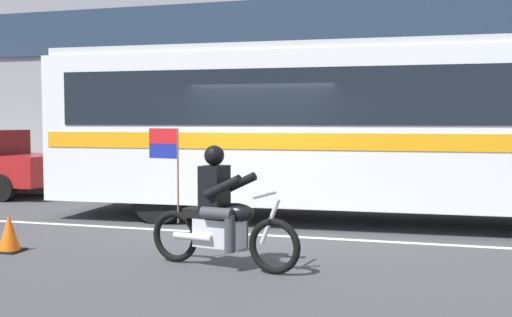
{
  "coord_description": "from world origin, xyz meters",
  "views": [
    {
      "loc": [
        2.8,
        -10.15,
        1.88
      ],
      "look_at": [
        0.22,
        -1.16,
        1.3
      ],
      "focal_mm": 42.86,
      "sensor_mm": 36.0,
      "label": 1
    }
  ],
  "objects": [
    {
      "name": "transit_bus",
      "position": [
        1.76,
        1.19,
        1.88
      ],
      "size": [
        12.05,
        3.01,
        3.22
      ],
      "color": "white",
      "rests_on": "ground_plane"
    },
    {
      "name": "sidewalk_curb",
      "position": [
        0.0,
        5.1,
        0.07
      ],
      "size": [
        28.0,
        3.8,
        0.15
      ],
      "primitive_type": "cube",
      "color": "#A39E93",
      "rests_on": "ground_plane"
    },
    {
      "name": "lane_center_stripe",
      "position": [
        0.0,
        -0.6,
        0.0
      ],
      "size": [
        26.6,
        0.14,
        0.01
      ],
      "primitive_type": "cube",
      "color": "silver",
      "rests_on": "ground_plane"
    },
    {
      "name": "traffic_cone",
      "position": [
        -2.98,
        -2.81,
        0.26
      ],
      "size": [
        0.36,
        0.36,
        0.55
      ],
      "color": "#EA590F",
      "rests_on": "ground_plane"
    },
    {
      "name": "fire_hydrant",
      "position": [
        3.96,
        4.23,
        0.52
      ],
      "size": [
        0.22,
        0.3,
        0.75
      ],
      "color": "#4C8C3F",
      "rests_on": "sidewalk_curb"
    },
    {
      "name": "ground_plane",
      "position": [
        0.0,
        0.0,
        0.0
      ],
      "size": [
        60.0,
        60.0,
        0.0
      ],
      "primitive_type": "plane",
      "color": "#3D3D3F"
    },
    {
      "name": "motorcycle_with_rider",
      "position": [
        0.25,
        -2.87,
        0.67
      ],
      "size": [
        2.17,
        0.71,
        1.78
      ],
      "color": "black",
      "rests_on": "ground_plane"
    }
  ]
}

